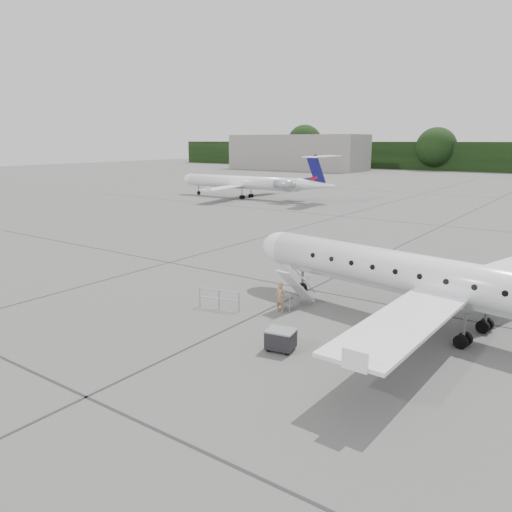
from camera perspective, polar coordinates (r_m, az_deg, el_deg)
The scene contains 8 objects.
ground at distance 21.21m, azimuth 15.07°, elevation -10.62°, with size 320.00×320.00×0.00m, color #555553.
terminal_building at distance 149.47m, azimuth 4.75°, elevation 11.73°, with size 40.00×14.00×10.00m, color gray.
main_regional_jet at distance 23.12m, azimuth 22.24°, elevation -0.60°, with size 25.62×18.44×6.57m, color white, non-canonical shape.
airstair at distance 25.67m, azimuth 4.60°, elevation -3.57°, with size 0.85×2.13×2.06m, color white, non-canonical shape.
passenger at distance 24.87m, azimuth 2.78°, elevation -4.76°, with size 0.55×0.36×1.50m, color #9B7954.
safety_railing at distance 25.40m, azimuth -4.25°, elevation -5.00°, with size 2.20×0.08×1.00m, color #919499, non-canonical shape.
baggage_cart at distance 20.55m, azimuth 2.84°, elevation -9.51°, with size 1.10×0.89×0.96m, color black, non-canonical shape.
bg_regional_left at distance 74.71m, azimuth -1.67°, elevation 9.13°, with size 24.69×17.78×6.48m, color white, non-canonical shape.
Camera 1 is at (6.44, -18.40, 8.36)m, focal length 35.00 mm.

